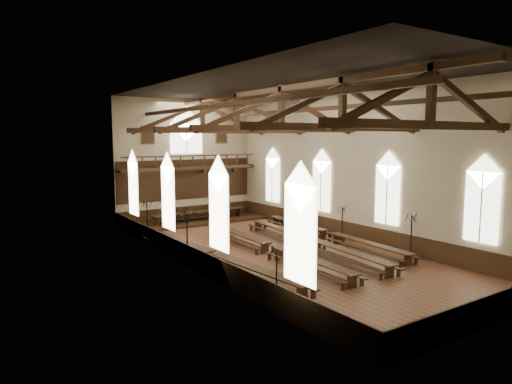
# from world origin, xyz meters

# --- Properties ---
(ground) EXTENTS (26.00, 26.00, 0.00)m
(ground) POSITION_xyz_m (0.00, 0.00, 0.00)
(ground) COLOR brown
(ground) RESTS_ON ground
(room_walls) EXTENTS (26.00, 26.00, 26.00)m
(room_walls) POSITION_xyz_m (0.00, 0.00, 6.46)
(room_walls) COLOR #B9AE8B
(room_walls) RESTS_ON ground
(wainscot_band) EXTENTS (12.00, 26.00, 1.20)m
(wainscot_band) POSITION_xyz_m (0.00, 0.00, 0.60)
(wainscot_band) COLOR #392211
(wainscot_band) RESTS_ON ground
(side_windows) EXTENTS (11.85, 19.80, 4.50)m
(side_windows) POSITION_xyz_m (-0.00, -0.00, 3.74)
(side_windows) COLOR white
(side_windows) RESTS_ON room_walls
(end_window) EXTENTS (2.80, 0.12, 3.80)m
(end_window) POSITION_xyz_m (0.00, 12.90, 7.22)
(end_window) COLOR white
(end_window) RESTS_ON room_walls
(minstrels_gallery) EXTENTS (11.80, 1.24, 3.70)m
(minstrels_gallery) POSITION_xyz_m (0.00, 12.66, 3.91)
(minstrels_gallery) COLOR #351E11
(minstrels_gallery) RESTS_ON room_walls
(portraits) EXTENTS (7.75, 0.09, 1.45)m
(portraits) POSITION_xyz_m (0.00, 12.90, 7.10)
(portraits) COLOR brown
(portraits) RESTS_ON room_walls
(roof_trusses) EXTENTS (11.70, 25.70, 2.80)m
(roof_trusses) POSITION_xyz_m (0.00, -0.00, 8.22)
(roof_trusses) COLOR #351E11
(roof_trusses) RESTS_ON room_walls
(refectory_row_a) EXTENTS (2.08, 14.53, 0.75)m
(refectory_row_a) POSITION_xyz_m (-4.79, -0.30, 0.55)
(refectory_row_a) COLOR #351E11
(refectory_row_a) RESTS_ON ground
(refectory_row_b) EXTENTS (1.68, 14.07, 0.71)m
(refectory_row_b) POSITION_xyz_m (-0.96, -0.41, 0.52)
(refectory_row_b) COLOR #351E11
(refectory_row_b) RESTS_ON ground
(refectory_row_c) EXTENTS (2.08, 14.19, 0.72)m
(refectory_row_c) POSITION_xyz_m (2.07, -0.37, 0.52)
(refectory_row_c) COLOR #351E11
(refectory_row_c) RESTS_ON ground
(refectory_row_d) EXTENTS (1.91, 14.08, 0.71)m
(refectory_row_d) POSITION_xyz_m (4.46, 0.47, 0.52)
(refectory_row_d) COLOR #351E11
(refectory_row_d) RESTS_ON ground
(dais) EXTENTS (11.40, 3.07, 0.20)m
(dais) POSITION_xyz_m (0.39, 11.40, 0.10)
(dais) COLOR #392211
(dais) RESTS_ON ground
(high_table) EXTENTS (8.15, 1.17, 0.76)m
(high_table) POSITION_xyz_m (0.39, 11.40, 0.85)
(high_table) COLOR #351E11
(high_table) RESTS_ON dais
(high_chairs) EXTENTS (6.80, 0.50, 1.03)m
(high_chairs) POSITION_xyz_m (0.39, 12.19, 0.76)
(high_chairs) COLOR #351E11
(high_chairs) RESTS_ON dais
(candelabrum_left_near) EXTENTS (0.77, 0.75, 2.57)m
(candelabrum_left_near) POSITION_xyz_m (-5.55, -7.11, 0.78)
(candelabrum_left_near) COLOR black
(candelabrum_left_near) RESTS_ON ground
(candelabrum_left_mid) EXTENTS (0.80, 0.89, 2.89)m
(candelabrum_left_mid) POSITION_xyz_m (-5.55, 1.26, 0.88)
(candelabrum_left_mid) COLOR black
(candelabrum_left_mid) RESTS_ON ground
(candelabrum_left_far) EXTENTS (0.78, 0.85, 2.78)m
(candelabrum_left_far) POSITION_xyz_m (-5.55, 7.45, 0.85)
(candelabrum_left_far) COLOR black
(candelabrum_left_far) RESTS_ON ground
(candelabrum_right_near) EXTENTS (0.69, 0.80, 2.59)m
(candelabrum_right_near) POSITION_xyz_m (5.55, -5.13, 0.79)
(candelabrum_right_near) COLOR black
(candelabrum_right_near) RESTS_ON ground
(candelabrum_right_mid) EXTENTS (0.68, 0.69, 2.32)m
(candelabrum_right_mid) POSITION_xyz_m (5.55, 0.46, 0.70)
(candelabrum_right_mid) COLOR black
(candelabrum_right_mid) RESTS_ON ground
(candelabrum_right_far) EXTENTS (0.69, 0.72, 2.38)m
(candelabrum_right_far) POSITION_xyz_m (5.55, 6.54, 0.72)
(candelabrum_right_far) COLOR black
(candelabrum_right_far) RESTS_ON ground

